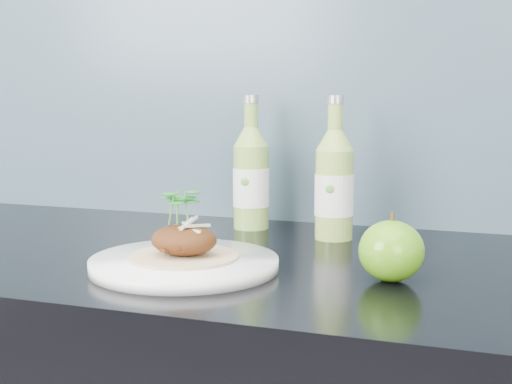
{
  "coord_description": "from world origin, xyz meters",
  "views": [
    {
      "loc": [
        0.28,
        0.75,
        1.13
      ],
      "look_at": [
        -0.03,
        1.65,
        1.0
      ],
      "focal_mm": 50.0,
      "sensor_mm": 36.0,
      "label": 1
    }
  ],
  "objects_px": {
    "cider_bottle_left": "(251,178)",
    "dinner_plate": "(184,264)",
    "green_apple": "(391,251)",
    "cider_bottle_right": "(334,185)"
  },
  "relations": [
    {
      "from": "dinner_plate",
      "to": "green_apple",
      "type": "distance_m",
      "value": 0.27
    },
    {
      "from": "dinner_plate",
      "to": "green_apple",
      "type": "relative_size",
      "value": 2.76
    },
    {
      "from": "cider_bottle_left",
      "to": "cider_bottle_right",
      "type": "distance_m",
      "value": 0.16
    },
    {
      "from": "green_apple",
      "to": "cider_bottle_right",
      "type": "height_order",
      "value": "cider_bottle_right"
    },
    {
      "from": "dinner_plate",
      "to": "green_apple",
      "type": "xyz_separation_m",
      "value": [
        0.27,
        0.03,
        0.03
      ]
    },
    {
      "from": "green_apple",
      "to": "cider_bottle_left",
      "type": "height_order",
      "value": "cider_bottle_left"
    },
    {
      "from": "dinner_plate",
      "to": "cider_bottle_left",
      "type": "distance_m",
      "value": 0.32
    },
    {
      "from": "cider_bottle_left",
      "to": "dinner_plate",
      "type": "bearing_deg",
      "value": -111.99
    },
    {
      "from": "green_apple",
      "to": "cider_bottle_right",
      "type": "xyz_separation_m",
      "value": [
        -0.13,
        0.23,
        0.05
      ]
    },
    {
      "from": "cider_bottle_right",
      "to": "cider_bottle_left",
      "type": "bearing_deg",
      "value": 142.57
    }
  ]
}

